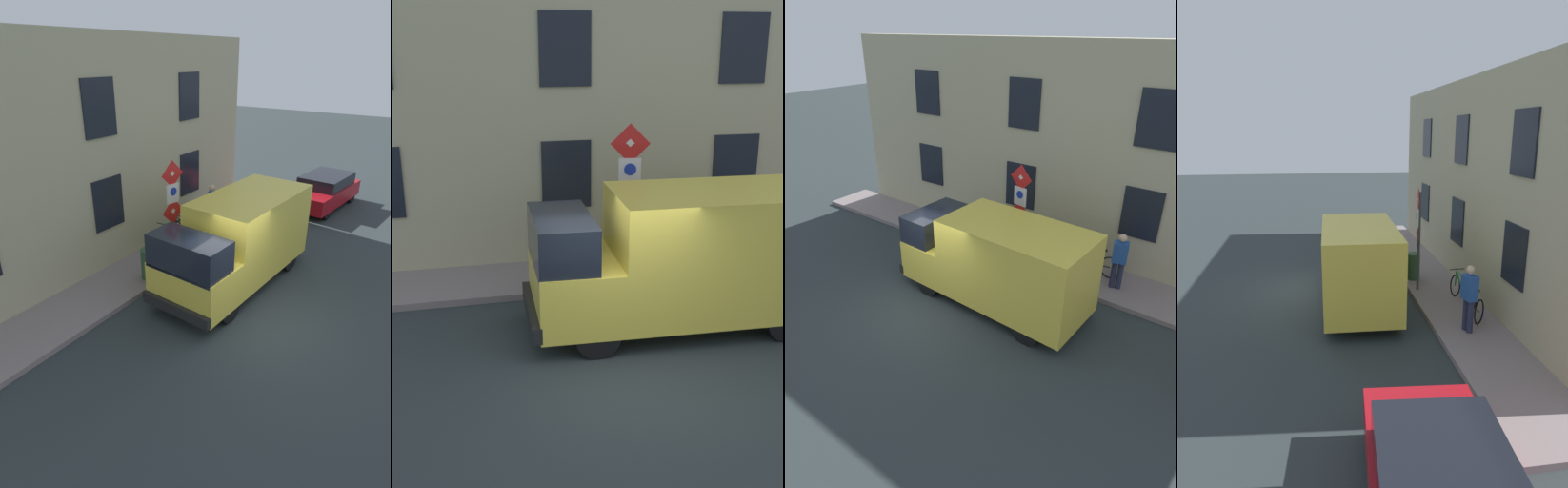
% 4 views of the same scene
% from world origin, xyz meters
% --- Properties ---
extents(ground_plane, '(80.00, 80.00, 0.00)m').
position_xyz_m(ground_plane, '(0.00, 0.00, 0.00)').
color(ground_plane, '#2B3335').
extents(sidewalk_slab, '(1.83, 16.62, 0.14)m').
position_xyz_m(sidewalk_slab, '(3.85, 0.00, 0.07)').
color(sidewalk_slab, gray).
rests_on(sidewalk_slab, ground_plane).
extents(building_facade, '(0.75, 14.62, 6.59)m').
position_xyz_m(building_facade, '(5.11, 0.00, 3.30)').
color(building_facade, '#B9B38D').
rests_on(building_facade, ground_plane).
extents(sign_post_stacked, '(0.19, 0.55, 3.15)m').
position_xyz_m(sign_post_stacked, '(3.14, -0.97, 2.18)').
color(sign_post_stacked, '#474C47').
rests_on(sign_post_stacked, sidewalk_slab).
extents(delivery_van, '(2.22, 5.41, 2.50)m').
position_xyz_m(delivery_van, '(1.23, -1.46, 1.33)').
color(delivery_van, yellow).
rests_on(delivery_van, ground_plane).
extents(parked_hatchback, '(2.07, 4.13, 1.38)m').
position_xyz_m(parked_hatchback, '(1.38, -9.22, 0.73)').
color(parked_hatchback, '#A81019').
rests_on(parked_hatchback, ground_plane).
extents(bicycle_black, '(0.50, 1.72, 0.89)m').
position_xyz_m(bicycle_black, '(4.22, -3.05, 0.51)').
color(bicycle_black, black).
rests_on(bicycle_black, sidewalk_slab).
extents(bicycle_green, '(0.46, 1.71, 0.89)m').
position_xyz_m(bicycle_green, '(4.22, -2.17, 0.51)').
color(bicycle_green, black).
rests_on(bicycle_green, sidewalk_slab).
extents(pedestrian, '(0.35, 0.45, 1.72)m').
position_xyz_m(pedestrian, '(3.71, -3.93, 1.07)').
color(pedestrian, '#262B47').
rests_on(pedestrian, sidewalk_slab).
extents(litter_bin, '(0.44, 0.44, 0.90)m').
position_xyz_m(litter_bin, '(3.28, 0.03, 0.59)').
color(litter_bin, '#2D5133').
rests_on(litter_bin, sidewalk_slab).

